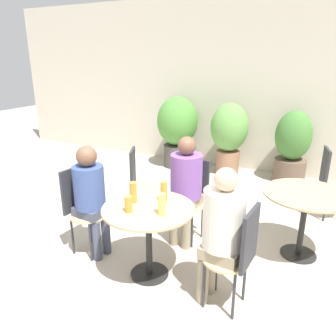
# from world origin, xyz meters

# --- Properties ---
(ground_plane) EXTENTS (20.00, 20.00, 0.00)m
(ground_plane) POSITION_xyz_m (0.00, 0.00, 0.00)
(ground_plane) COLOR #B2A899
(storefront_wall) EXTENTS (10.00, 0.06, 3.00)m
(storefront_wall) POSITION_xyz_m (0.00, 3.66, 1.50)
(storefront_wall) COLOR beige
(storefront_wall) RESTS_ON ground_plane
(cafe_table_near) EXTENTS (0.83, 0.83, 0.70)m
(cafe_table_near) POSITION_xyz_m (0.14, 0.10, 0.57)
(cafe_table_near) COLOR black
(cafe_table_near) RESTS_ON ground_plane
(cafe_table_far) EXTENTS (0.85, 0.85, 0.70)m
(cafe_table_far) POSITION_xyz_m (1.39, 1.07, 0.57)
(cafe_table_far) COLOR black
(cafe_table_far) RESTS_ON ground_plane
(bistro_chair_0) EXTENTS (0.40, 0.39, 0.91)m
(bistro_chair_0) POSITION_xyz_m (0.98, 0.02, 0.54)
(bistro_chair_0) COLOR tan
(bistro_chair_0) RESTS_ON ground_plane
(bistro_chair_1) EXTENTS (0.39, 0.40, 0.91)m
(bistro_chair_1) POSITION_xyz_m (0.22, 0.94, 0.54)
(bistro_chair_1) COLOR tan
(bistro_chair_1) RESTS_ON ground_plane
(bistro_chair_2) EXTENTS (0.40, 0.39, 0.91)m
(bistro_chair_2) POSITION_xyz_m (-0.70, 0.17, 0.54)
(bistro_chair_2) COLOR tan
(bistro_chair_2) RESTS_ON ground_plane
(bistro_chair_3) EXTENTS (0.44, 0.43, 0.91)m
(bistro_chair_3) POSITION_xyz_m (-0.54, 1.08, 0.54)
(bistro_chair_3) COLOR tan
(bistro_chair_3) RESTS_ON ground_plane
(bistro_chair_4) EXTENTS (0.42, 0.40, 0.91)m
(bistro_chair_4) POSITION_xyz_m (1.60, 2.14, 0.54)
(bistro_chair_4) COLOR tan
(bistro_chair_4) RESTS_ON ground_plane
(seated_person_0) EXTENTS (0.35, 0.33, 1.20)m
(seated_person_0) POSITION_xyz_m (0.84, 0.03, 0.71)
(seated_person_0) COLOR gray
(seated_person_0) RESTS_ON ground_plane
(seated_person_1) EXTENTS (0.34, 0.36, 1.20)m
(seated_person_1) POSITION_xyz_m (0.21, 0.79, 0.71)
(seated_person_1) COLOR gray
(seated_person_1) RESTS_ON ground_plane
(seated_person_2) EXTENTS (0.32, 0.31, 1.17)m
(seated_person_2) POSITION_xyz_m (-0.55, 0.16, 0.70)
(seated_person_2) COLOR #42475B
(seated_person_2) RESTS_ON ground_plane
(beer_glass_0) EXTENTS (0.06, 0.06, 0.20)m
(beer_glass_0) POSITION_xyz_m (0.21, 0.27, 0.80)
(beer_glass_0) COLOR #B28433
(beer_glass_0) RESTS_ON cafe_table_near
(beer_glass_1) EXTENTS (0.07, 0.07, 0.19)m
(beer_glass_1) POSITION_xyz_m (-0.04, 0.14, 0.80)
(beer_glass_1) COLOR #B28433
(beer_glass_1) RESTS_ON cafe_table_near
(beer_glass_2) EXTENTS (0.07, 0.07, 0.14)m
(beer_glass_2) POSITION_xyz_m (0.03, -0.05, 0.77)
(beer_glass_2) COLOR #B28433
(beer_glass_2) RESTS_ON cafe_table_near
(beer_glass_3) EXTENTS (0.07, 0.07, 0.19)m
(beer_glass_3) POSITION_xyz_m (0.31, 0.03, 0.80)
(beer_glass_3) COLOR #DBC65B
(beer_glass_3) RESTS_ON cafe_table_near
(potted_plant_0) EXTENTS (0.75, 0.75, 1.31)m
(potted_plant_0) POSITION_xyz_m (-1.00, 3.22, 0.75)
(potted_plant_0) COLOR #47423D
(potted_plant_0) RESTS_ON ground_plane
(potted_plant_1) EXTENTS (0.64, 0.64, 1.25)m
(potted_plant_1) POSITION_xyz_m (-0.02, 3.22, 0.73)
(potted_plant_1) COLOR #93664C
(potted_plant_1) RESTS_ON ground_plane
(potted_plant_2) EXTENTS (0.57, 0.57, 1.18)m
(potted_plant_2) POSITION_xyz_m (1.02, 3.28, 0.62)
(potted_plant_2) COLOR brown
(potted_plant_2) RESTS_ON ground_plane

